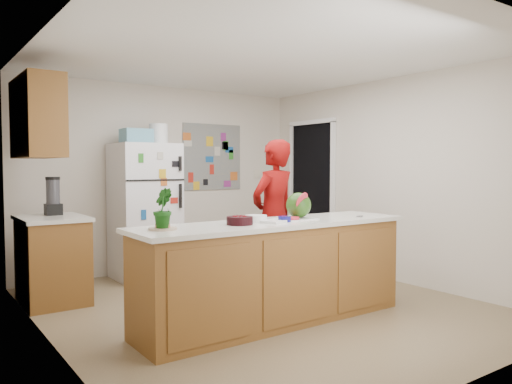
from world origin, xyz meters
TOP-DOWN VIEW (x-y plane):
  - floor at (0.00, 0.00)m, footprint 4.00×4.50m
  - wall_back at (0.00, 2.26)m, footprint 4.00×0.02m
  - wall_left at (-2.01, 0.00)m, footprint 0.02×4.50m
  - wall_right at (2.01, 0.00)m, footprint 0.02×4.50m
  - ceiling at (0.00, 0.00)m, footprint 4.00×4.50m
  - doorway at (1.99, 1.45)m, footprint 0.03×0.85m
  - peninsula_base at (-0.20, -0.50)m, footprint 2.60×0.62m
  - peninsula_top at (-0.20, -0.50)m, footprint 2.68×0.70m
  - side_counter_base at (-1.69, 1.35)m, footprint 0.60×0.80m
  - side_counter_top at (-1.69, 1.35)m, footprint 0.64×0.84m
  - upper_cabinets at (-1.82, 1.30)m, footprint 0.35×1.00m
  - refrigerator at (-0.45, 1.88)m, footprint 0.75×0.70m
  - fridge_top_bin at (-0.55, 1.88)m, footprint 0.35×0.28m
  - photo_collage at (0.75, 2.24)m, footprint 0.95×0.01m
  - person at (0.45, 0.37)m, footprint 0.70×0.53m
  - blender_appliance at (-1.64, 1.49)m, footprint 0.14×0.14m
  - cutting_board at (0.05, -0.48)m, footprint 0.37×0.28m
  - watermelon at (0.11, -0.46)m, footprint 0.24×0.24m
  - watermelon_slice at (-0.04, -0.53)m, footprint 0.16×0.16m
  - cherry_bowl at (-0.60, -0.52)m, footprint 0.23×0.23m
  - white_bowl at (-0.36, -0.43)m, footprint 0.23×0.23m
  - cobalt_bowl at (-0.15, -0.57)m, footprint 0.14×0.14m
  - plate at (-1.28, -0.45)m, footprint 0.30×0.30m
  - paper_towel at (-0.27, -0.57)m, footprint 0.25×0.23m
  - keys at (0.73, -0.65)m, footprint 0.09×0.06m
  - potted_plant at (-1.28, -0.45)m, footprint 0.19×0.21m

SIDE VIEW (x-z plane):
  - floor at x=0.00m, z-range -0.02..0.00m
  - side_counter_base at x=-1.69m, z-range 0.00..0.86m
  - peninsula_base at x=-0.20m, z-range 0.00..0.88m
  - refrigerator at x=-0.45m, z-range 0.00..1.70m
  - person at x=0.45m, z-range 0.00..1.71m
  - side_counter_top at x=-1.69m, z-range 0.86..0.90m
  - peninsula_top at x=-0.20m, z-range 0.88..0.92m
  - cutting_board at x=0.05m, z-range 0.92..0.93m
  - keys at x=0.73m, z-range 0.92..0.93m
  - plate at x=-1.28m, z-range 0.92..0.94m
  - paper_towel at x=-0.27m, z-range 0.92..0.94m
  - watermelon_slice at x=-0.04m, z-range 0.93..0.95m
  - cobalt_bowl at x=-0.15m, z-range 0.92..0.97m
  - white_bowl at x=-0.36m, z-range 0.92..0.98m
  - cherry_bowl at x=-0.60m, z-range 0.92..0.99m
  - doorway at x=1.99m, z-range 0.00..2.04m
  - watermelon at x=0.11m, z-range 0.93..1.17m
  - potted_plant at x=-1.28m, z-range 0.92..1.25m
  - blender_appliance at x=-1.64m, z-range 0.90..1.28m
  - wall_back at x=0.00m, z-range 0.00..2.50m
  - wall_left at x=-2.01m, z-range 0.00..2.50m
  - wall_right at x=2.01m, z-range 0.00..2.50m
  - photo_collage at x=0.75m, z-range 1.08..2.02m
  - fridge_top_bin at x=-0.55m, z-range 1.70..1.88m
  - upper_cabinets at x=-1.82m, z-range 1.50..2.30m
  - ceiling at x=0.00m, z-range 2.50..2.52m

